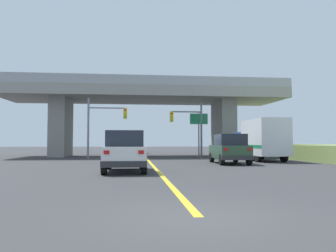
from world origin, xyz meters
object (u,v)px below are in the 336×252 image
suv_crossing (229,149)px  highway_sign (199,123)px  sedan_oncoming (135,146)px  box_truck (261,140)px  traffic_signal_nearside (190,124)px  suv_lead (125,151)px  traffic_signal_farside (102,121)px

suv_crossing → highway_sign: (0.04, 10.74, 2.38)m
suv_crossing → sedan_oncoming: bearing=107.4°
suv_crossing → box_truck: (3.64, 3.39, 0.67)m
suv_crossing → box_truck: bearing=45.5°
sedan_oncoming → suv_crossing: bearing=-75.1°
box_truck → traffic_signal_nearside: 7.27m
suv_lead → highway_sign: 17.90m
traffic_signal_nearside → traffic_signal_farside: (-8.13, -0.69, 0.17)m
traffic_signal_nearside → sedan_oncoming: bearing=108.7°
suv_lead → traffic_signal_nearside: traffic_signal_nearside is taller
suv_crossing → traffic_signal_nearside: 8.96m
traffic_signal_farside → suv_lead: bearing=-80.1°
box_truck → traffic_signal_nearside: traffic_signal_nearside is taller
suv_crossing → sedan_oncoming: same height
suv_lead → traffic_signal_nearside: bearing=67.7°
box_truck → sedan_oncoming: box_truck is taller
sedan_oncoming → highway_sign: 14.23m
suv_lead → suv_crossing: size_ratio=0.97×
sedan_oncoming → traffic_signal_nearside: (4.98, -14.71, 2.21)m
traffic_signal_nearside → traffic_signal_farside: size_ratio=0.96×
sedan_oncoming → traffic_signal_farside: bearing=-101.6°
suv_crossing → traffic_signal_farside: 12.46m
suv_lead → sedan_oncoming: size_ratio=0.94×
highway_sign → traffic_signal_nearside: bearing=-120.2°
suv_lead → sedan_oncoming: bearing=88.4°
box_truck → traffic_signal_farside: bearing=160.8°
box_truck → sedan_oncoming: 22.22m
traffic_signal_nearside → traffic_signal_farside: bearing=-175.1°
suv_lead → suv_crossing: 8.92m
suv_lead → suv_crossing: (7.00, 5.54, 0.00)m
suv_lead → suv_crossing: same height
sedan_oncoming → traffic_signal_nearside: bearing=-71.3°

